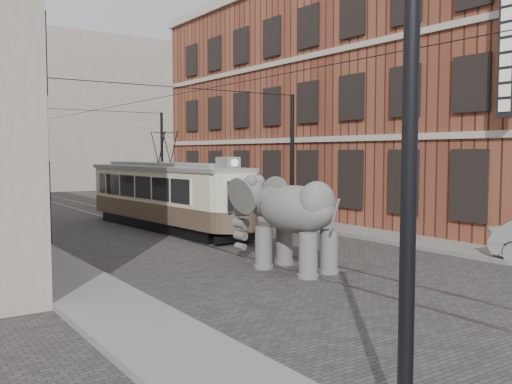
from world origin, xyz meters
TOP-DOWN VIEW (x-y plane):
  - ground at (0.00, 0.00)m, footprint 120.00×120.00m
  - tram_rails at (0.00, 0.00)m, footprint 1.54×80.00m
  - sidewalk_right at (6.00, 0.00)m, footprint 2.00×60.00m
  - sidewalk_left at (-6.50, 0.00)m, footprint 2.00×60.00m
  - brick_building at (11.00, 9.00)m, footprint 8.00×26.00m
  - distant_block at (0.00, 40.00)m, footprint 28.00×10.00m
  - catenary at (-0.20, 5.00)m, footprint 11.00×30.20m
  - tram at (-0.00, 8.43)m, footprint 3.01×10.93m
  - elephant at (-0.68, -1.74)m, footprint 3.11×4.77m

SIDE VIEW (x-z plane):
  - ground at x=0.00m, z-range 0.00..0.00m
  - tram_rails at x=0.00m, z-range 0.00..0.02m
  - sidewalk_right at x=6.00m, z-range 0.00..0.15m
  - sidewalk_left at x=-6.50m, z-range 0.00..0.15m
  - elephant at x=-0.68m, z-range 0.00..2.72m
  - tram at x=0.00m, z-range 0.00..4.29m
  - catenary at x=-0.20m, z-range 0.00..6.00m
  - brick_building at x=11.00m, z-range 0.00..12.00m
  - distant_block at x=0.00m, z-range 0.00..14.00m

